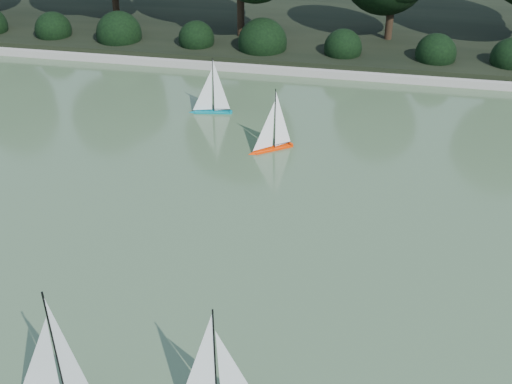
% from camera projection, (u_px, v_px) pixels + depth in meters
% --- Properties ---
extents(ground, '(80.00, 80.00, 0.00)m').
position_uv_depth(ground, '(285.00, 321.00, 8.22)').
color(ground, '#3A5030').
rests_on(ground, ground).
extents(pond_coping, '(40.00, 0.35, 0.18)m').
position_uv_depth(pond_coping, '(343.00, 74.00, 15.77)').
color(pond_coping, gray).
rests_on(pond_coping, ground).
extents(far_bank, '(40.00, 8.00, 0.30)m').
position_uv_depth(far_bank, '(354.00, 26.00, 19.12)').
color(far_bank, black).
rests_on(far_bank, ground).
extents(shrub_hedge, '(29.10, 1.10, 1.10)m').
position_uv_depth(shrub_hedge, '(347.00, 48.00, 16.35)').
color(shrub_hedge, black).
rests_on(shrub_hedge, ground).
extents(sailboat_orange, '(0.85, 0.67, 1.32)m').
position_uv_depth(sailboat_orange, '(269.00, 141.00, 12.28)').
color(sailboat_orange, '#FF3000').
rests_on(sailboat_orange, ground).
extents(sailboat_teal, '(0.97, 0.30, 1.32)m').
position_uv_depth(sailboat_teal, '(209.00, 104.00, 13.84)').
color(sailboat_teal, '#05717B').
rests_on(sailboat_teal, ground).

